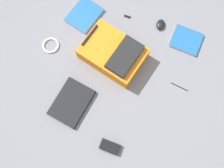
# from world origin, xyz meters

# --- Properties ---
(ground_plane) EXTENTS (3.80, 3.80, 0.00)m
(ground_plane) POSITION_xyz_m (0.00, 0.00, 0.00)
(ground_plane) COLOR slate
(backpack) EXTENTS (0.45, 0.52, 0.17)m
(backpack) POSITION_xyz_m (0.17, 0.03, 0.07)
(backpack) COLOR orange
(backpack) RESTS_ON ground_plane
(laptop) EXTENTS (0.36, 0.30, 0.03)m
(laptop) POSITION_xyz_m (-0.25, 0.24, 0.02)
(laptop) COLOR black
(laptop) RESTS_ON ground_plane
(book_manual) EXTENTS (0.32, 0.29, 0.02)m
(book_manual) POSITION_xyz_m (0.45, 0.35, 0.01)
(book_manual) COLOR silver
(book_manual) RESTS_ON ground_plane
(book_comic) EXTENTS (0.23, 0.25, 0.02)m
(book_comic) POSITION_xyz_m (0.44, -0.48, 0.01)
(book_comic) COLOR silver
(book_comic) RESTS_ON ground_plane
(computer_mouse) EXTENTS (0.09, 0.07, 0.04)m
(computer_mouse) POSITION_xyz_m (0.52, -0.26, 0.02)
(computer_mouse) COLOR black
(computer_mouse) RESTS_ON ground_plane
(cable_coil) EXTENTS (0.13, 0.13, 0.02)m
(cable_coil) POSITION_xyz_m (0.14, 0.53, 0.01)
(cable_coil) COLOR silver
(cable_coil) RESTS_ON ground_plane
(power_brick) EXTENTS (0.09, 0.14, 0.03)m
(power_brick) POSITION_xyz_m (-0.48, -0.10, 0.02)
(power_brick) COLOR black
(power_brick) RESTS_ON ground_plane
(pen_black) EXTENTS (0.04, 0.13, 0.01)m
(pen_black) POSITION_xyz_m (0.06, -0.50, 0.00)
(pen_black) COLOR black
(pen_black) RESTS_ON ground_plane
(usb_stick) EXTENTS (0.02, 0.06, 0.01)m
(usb_stick) POSITION_xyz_m (0.53, 0.01, 0.00)
(usb_stick) COLOR black
(usb_stick) RESTS_ON ground_plane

